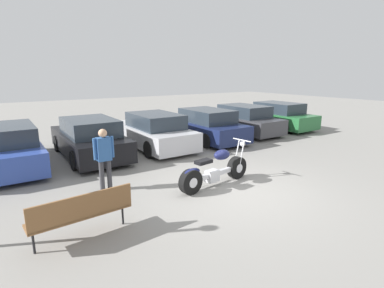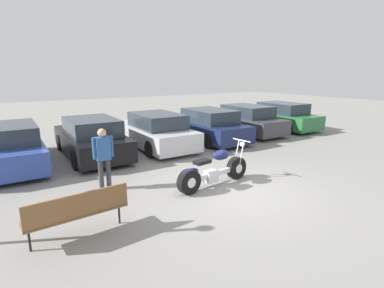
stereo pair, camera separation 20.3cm
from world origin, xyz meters
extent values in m
plane|color=gray|center=(0.00, 0.00, 0.00)|extent=(60.00, 60.00, 0.00)
cylinder|color=black|center=(0.64, 0.71, 0.31)|extent=(0.65, 0.28, 0.63)
cylinder|color=silver|center=(0.64, 0.71, 0.31)|extent=(0.28, 0.25, 0.25)
cylinder|color=black|center=(-1.07, 0.48, 0.31)|extent=(0.65, 0.28, 0.63)
cylinder|color=silver|center=(-1.07, 0.48, 0.31)|extent=(0.28, 0.25, 0.25)
cube|color=silver|center=(-0.21, 0.59, 0.33)|extent=(1.32, 0.28, 0.12)
cube|color=silver|center=(-0.33, 0.58, 0.30)|extent=(0.37, 0.28, 0.30)
ellipsoid|color=#191E4C|center=(0.02, 0.62, 0.80)|extent=(0.56, 0.39, 0.27)
cube|color=black|center=(-0.64, 0.53, 0.74)|extent=(0.47, 0.30, 0.09)
ellipsoid|color=#191E4C|center=(-1.02, 0.48, 0.55)|extent=(0.50, 0.26, 0.20)
cylinder|color=silver|center=(0.74, 0.63, 0.70)|extent=(0.22, 0.06, 0.78)
cylinder|color=silver|center=(0.72, 0.81, 0.70)|extent=(0.22, 0.06, 0.78)
cylinder|color=silver|center=(0.82, 0.73, 1.08)|extent=(0.11, 0.62, 0.03)
sphere|color=silver|center=(0.86, 0.74, 0.96)|extent=(0.15, 0.15, 0.15)
cylinder|color=silver|center=(-0.59, 0.68, 0.20)|extent=(1.32, 0.25, 0.08)
cube|color=#2D479E|center=(-4.67, 5.45, 0.50)|extent=(1.76, 4.47, 0.69)
cube|color=#28333D|center=(-4.67, 5.18, 1.11)|extent=(1.55, 2.32, 0.54)
cylinder|color=black|center=(-3.85, 6.83, 0.31)|extent=(0.20, 0.61, 0.61)
cylinder|color=black|center=(-3.85, 4.06, 0.31)|extent=(0.20, 0.61, 0.61)
cube|color=black|center=(-2.17, 5.39, 0.50)|extent=(1.76, 4.47, 0.69)
cube|color=#28333D|center=(-2.17, 5.12, 1.11)|extent=(1.55, 2.32, 0.54)
cylinder|color=black|center=(-3.00, 6.78, 0.31)|extent=(0.20, 0.61, 0.61)
cylinder|color=black|center=(-1.35, 6.78, 0.31)|extent=(0.20, 0.61, 0.61)
cylinder|color=black|center=(-3.00, 4.01, 0.31)|extent=(0.20, 0.61, 0.61)
cylinder|color=black|center=(-1.35, 4.01, 0.31)|extent=(0.20, 0.61, 0.61)
cube|color=#BCBCC1|center=(0.33, 5.36, 0.50)|extent=(1.76, 4.47, 0.69)
cube|color=#28333D|center=(0.33, 5.09, 1.11)|extent=(1.55, 2.32, 0.54)
cylinder|color=black|center=(-0.50, 6.75, 0.31)|extent=(0.20, 0.61, 0.61)
cylinder|color=black|center=(1.15, 6.75, 0.31)|extent=(0.20, 0.61, 0.61)
cylinder|color=black|center=(-0.50, 3.98, 0.31)|extent=(0.20, 0.61, 0.61)
cylinder|color=black|center=(1.15, 3.98, 0.31)|extent=(0.20, 0.61, 0.61)
cube|color=#19234C|center=(2.83, 5.33, 0.50)|extent=(1.76, 4.47, 0.69)
cube|color=#28333D|center=(2.83, 5.07, 1.11)|extent=(1.55, 2.32, 0.54)
cylinder|color=black|center=(2.00, 6.72, 0.31)|extent=(0.20, 0.61, 0.61)
cylinder|color=black|center=(3.65, 6.72, 0.31)|extent=(0.20, 0.61, 0.61)
cylinder|color=black|center=(2.00, 3.95, 0.31)|extent=(0.20, 0.61, 0.61)
cylinder|color=black|center=(3.65, 3.95, 0.31)|extent=(0.20, 0.61, 0.61)
cube|color=#3D3D42|center=(5.33, 5.66, 0.50)|extent=(1.76, 4.47, 0.69)
cube|color=#28333D|center=(5.33, 5.39, 1.11)|extent=(1.55, 2.32, 0.54)
cylinder|color=black|center=(4.50, 7.04, 0.31)|extent=(0.20, 0.61, 0.61)
cylinder|color=black|center=(6.15, 7.04, 0.31)|extent=(0.20, 0.61, 0.61)
cylinder|color=black|center=(4.50, 4.28, 0.31)|extent=(0.20, 0.61, 0.61)
cylinder|color=black|center=(6.15, 4.28, 0.31)|extent=(0.20, 0.61, 0.61)
cube|color=#286B38|center=(7.83, 5.64, 0.50)|extent=(1.76, 4.47, 0.69)
cube|color=#28333D|center=(7.83, 5.38, 1.11)|extent=(1.55, 2.32, 0.54)
cylinder|color=black|center=(7.00, 7.03, 0.31)|extent=(0.20, 0.61, 0.61)
cylinder|color=black|center=(8.65, 7.03, 0.31)|extent=(0.20, 0.61, 0.61)
cylinder|color=black|center=(7.00, 4.26, 0.31)|extent=(0.20, 0.61, 0.61)
cylinder|color=black|center=(8.65, 4.26, 0.31)|extent=(0.20, 0.61, 0.61)
cube|color=brown|center=(-3.82, -0.12, 0.45)|extent=(1.82, 0.55, 0.05)
cube|color=brown|center=(-3.81, -0.30, 0.67)|extent=(1.79, 0.19, 0.44)
cylinder|color=black|center=(-4.62, -0.19, 0.23)|extent=(0.04, 0.04, 0.45)
cylinder|color=black|center=(-3.03, -0.05, 0.23)|extent=(0.04, 0.04, 0.45)
cylinder|color=#38383D|center=(-2.82, 1.89, 0.39)|extent=(0.12, 0.12, 0.79)
cylinder|color=#38383D|center=(-2.63, 1.89, 0.39)|extent=(0.12, 0.12, 0.79)
cube|color=#2D5999|center=(-2.72, 1.89, 1.08)|extent=(0.34, 0.20, 0.59)
cylinder|color=#2D5999|center=(-2.94, 1.89, 1.11)|extent=(0.08, 0.08, 0.54)
cylinder|color=#2D5999|center=(-2.50, 1.89, 1.11)|extent=(0.08, 0.08, 0.54)
sphere|color=tan|center=(-2.72, 1.89, 1.48)|extent=(0.21, 0.21, 0.21)
camera|label=1|loc=(-4.89, -5.31, 2.92)|focal=28.00mm
camera|label=2|loc=(-4.72, -5.42, 2.92)|focal=28.00mm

